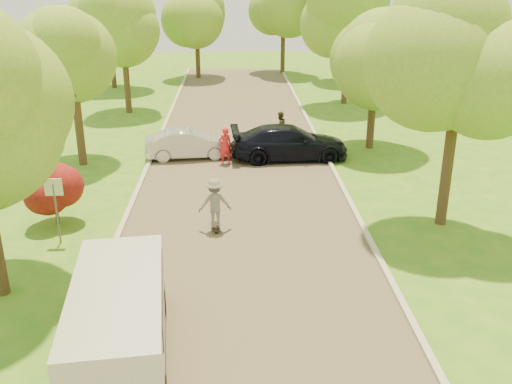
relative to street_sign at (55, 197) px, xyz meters
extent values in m
plane|color=#33751B|center=(5.80, -4.00, -1.56)|extent=(100.00, 100.00, 0.00)
cube|color=#4C4438|center=(5.80, 4.00, -1.56)|extent=(8.00, 60.00, 0.01)
cube|color=#B2AD9E|center=(1.75, 4.00, -1.50)|extent=(0.18, 60.00, 0.12)
cube|color=#B2AD9E|center=(9.85, 4.00, -1.50)|extent=(0.18, 60.00, 0.12)
cylinder|color=#59595E|center=(0.00, 0.00, -0.56)|extent=(0.06, 0.06, 2.00)
cube|color=white|center=(0.00, 0.00, 0.34)|extent=(0.55, 0.04, 0.55)
cylinder|color=#382619|center=(-0.50, 1.50, -1.21)|extent=(0.12, 0.12, 0.70)
sphere|color=#590F0F|center=(-0.50, 1.50, -0.46)|extent=(1.70, 1.70, 1.70)
cylinder|color=#382619|center=(-1.20, 8.00, 0.01)|extent=(0.36, 0.36, 3.15)
sphere|color=#5B8E26|center=(-1.20, 8.00, 2.85)|extent=(4.20, 4.20, 4.20)
sphere|color=#5B8E26|center=(-0.57, 8.00, 3.48)|extent=(3.15, 3.15, 3.15)
cylinder|color=#382619|center=(-0.80, 18.00, 0.35)|extent=(0.36, 0.36, 3.83)
sphere|color=#5B8E26|center=(-0.80, 18.00, 3.70)|extent=(4.80, 4.80, 4.80)
sphere|color=#5B8E26|center=(-0.08, 18.00, 4.42)|extent=(3.60, 3.60, 3.60)
cylinder|color=#382619|center=(12.60, 1.00, 0.35)|extent=(0.36, 0.36, 3.83)
sphere|color=#5B8E26|center=(12.60, 1.00, 3.76)|extent=(5.00, 5.00, 5.00)
sphere|color=#5B8E26|center=(13.35, 1.00, 4.51)|extent=(3.75, 3.75, 3.75)
cylinder|color=#382619|center=(12.20, 10.00, 0.12)|extent=(0.36, 0.36, 3.38)
sphere|color=#5B8E26|center=(12.20, 10.00, 3.13)|extent=(4.40, 4.40, 4.40)
sphere|color=#5B8E26|center=(12.86, 10.00, 3.79)|extent=(3.30, 3.30, 3.30)
cylinder|color=#382619|center=(12.80, 20.00, 0.46)|extent=(0.36, 0.36, 4.05)
sphere|color=#5B8E26|center=(12.80, 20.00, 4.05)|extent=(5.20, 5.20, 5.20)
sphere|color=#5B8E26|center=(13.58, 20.00, 4.83)|extent=(3.90, 3.90, 3.90)
cylinder|color=#382619|center=(-3.20, 26.00, 0.24)|extent=(0.36, 0.36, 3.60)
sphere|color=#5B8E26|center=(-3.20, 26.00, 3.54)|extent=(5.00, 5.00, 5.00)
sphere|color=#5B8E26|center=(-2.45, 26.00, 4.29)|extent=(3.75, 3.75, 3.75)
cylinder|color=#382619|center=(13.80, 28.00, 0.35)|extent=(0.36, 0.36, 3.83)
sphere|color=#5B8E26|center=(13.80, 28.00, 3.76)|extent=(5.00, 5.00, 5.00)
sphere|color=#5B8E26|center=(14.55, 28.00, 4.51)|extent=(3.75, 3.75, 3.75)
cylinder|color=#382619|center=(2.80, 30.00, 0.12)|extent=(0.36, 0.36, 3.38)
sphere|color=#5B8E26|center=(2.80, 30.00, 3.25)|extent=(4.80, 4.80, 4.80)
sphere|color=#5B8E26|center=(3.52, 30.00, 3.97)|extent=(3.60, 3.60, 3.60)
cylinder|color=#382619|center=(9.80, 32.00, 0.24)|extent=(0.36, 0.36, 3.60)
sphere|color=#5B8E26|center=(9.80, 32.00, 3.54)|extent=(5.00, 5.00, 5.00)
sphere|color=#5B8E26|center=(10.55, 32.00, 4.29)|extent=(3.75, 3.75, 3.75)
cube|color=silver|center=(3.00, -5.96, -0.55)|extent=(2.46, 5.05, 1.67)
cube|color=black|center=(3.00, -5.96, -1.26)|extent=(2.49, 5.16, 0.30)
cube|color=black|center=(2.97, -5.71, -0.14)|extent=(2.33, 3.65, 0.56)
cylinder|color=black|center=(1.96, -4.44, -1.23)|extent=(0.32, 0.69, 0.67)
cylinder|color=black|center=(3.67, -4.25, -1.23)|extent=(0.32, 0.69, 0.67)
imported|color=#BCBCC1|center=(3.50, 8.75, -0.91)|extent=(4.13, 1.85, 1.32)
imported|color=black|center=(8.10, 8.42, -0.79)|extent=(5.43, 2.44, 1.55)
cube|color=black|center=(4.90, 0.81, -1.46)|extent=(0.36, 0.89, 0.02)
cylinder|color=#BFCC4C|center=(4.94, 1.13, -1.52)|extent=(0.04, 0.07, 0.07)
cylinder|color=#BFCC4C|center=(4.79, 1.11, -1.52)|extent=(0.04, 0.07, 0.07)
cylinder|color=#BFCC4C|center=(5.02, 0.52, -1.52)|extent=(0.04, 0.07, 0.07)
cylinder|color=#BFCC4C|center=(4.87, 0.50, -1.52)|extent=(0.04, 0.07, 0.07)
imported|color=slate|center=(4.90, 0.81, -0.61)|extent=(1.17, 0.77, 1.69)
imported|color=red|center=(5.18, 7.75, -0.72)|extent=(0.70, 0.56, 1.68)
imported|color=#2E351F|center=(7.91, 11.36, -0.81)|extent=(0.93, 0.91, 1.52)
camera|label=1|loc=(5.54, -16.57, 6.52)|focal=40.00mm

